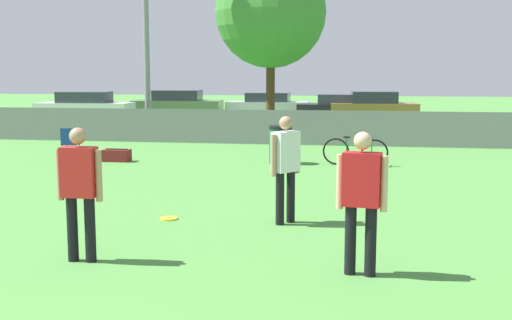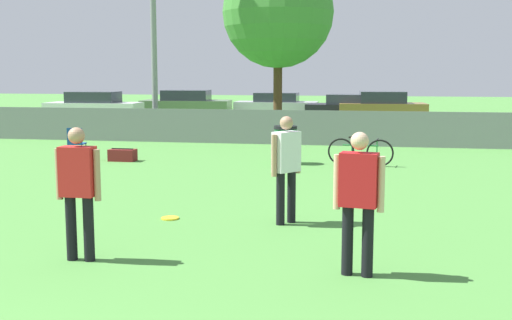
{
  "view_description": "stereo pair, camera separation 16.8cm",
  "coord_description": "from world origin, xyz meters",
  "px_view_note": "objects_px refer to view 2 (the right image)",
  "views": [
    {
      "loc": [
        3.15,
        -2.13,
        2.3
      ],
      "look_at": [
        1.65,
        6.82,
        1.05
      ],
      "focal_mm": 45.0,
      "sensor_mm": 36.0,
      "label": 1
    },
    {
      "loc": [
        3.31,
        -2.1,
        2.3
      ],
      "look_at": [
        1.65,
        6.82,
        1.05
      ],
      "focal_mm": 45.0,
      "sensor_mm": 36.0,
      "label": 2
    }
  ],
  "objects_px": {
    "trash_bin": "(285,145)",
    "player_thrower_red": "(78,184)",
    "player_receiver_white": "(286,162)",
    "parked_car_white": "(94,107)",
    "player_defender_red": "(359,194)",
    "parked_car_dark": "(351,108)",
    "parked_car_silver": "(277,105)",
    "parked_car_olive": "(186,104)",
    "gear_bag_sideline": "(123,155)",
    "frisbee_disc": "(170,218)",
    "tree_near_pole": "(278,13)",
    "parked_car_tan": "(382,108)",
    "folding_chair_sideline": "(76,141)",
    "bicycle_sideline": "(360,152)"
  },
  "relations": [
    {
      "from": "player_thrower_red",
      "to": "parked_car_dark",
      "type": "bearing_deg",
      "value": 84.24
    },
    {
      "from": "bicycle_sideline",
      "to": "frisbee_disc",
      "type": "bearing_deg",
      "value": -106.53
    },
    {
      "from": "tree_near_pole",
      "to": "folding_chair_sideline",
      "type": "bearing_deg",
      "value": -118.68
    },
    {
      "from": "frisbee_disc",
      "to": "parked_car_olive",
      "type": "bearing_deg",
      "value": 106.03
    },
    {
      "from": "parked_car_olive",
      "to": "folding_chair_sideline",
      "type": "bearing_deg",
      "value": -88.21
    },
    {
      "from": "player_receiver_white",
      "to": "parked_car_tan",
      "type": "relative_size",
      "value": 0.41
    },
    {
      "from": "trash_bin",
      "to": "gear_bag_sideline",
      "type": "relative_size",
      "value": 1.41
    },
    {
      "from": "player_receiver_white",
      "to": "player_thrower_red",
      "type": "xyz_separation_m",
      "value": [
        -2.22,
        -2.37,
        0.0
      ]
    },
    {
      "from": "parked_car_silver",
      "to": "parked_car_tan",
      "type": "distance_m",
      "value": 5.66
    },
    {
      "from": "trash_bin",
      "to": "player_thrower_red",
      "type": "bearing_deg",
      "value": -98.53
    },
    {
      "from": "player_receiver_white",
      "to": "bicycle_sideline",
      "type": "relative_size",
      "value": 1.02
    },
    {
      "from": "player_defender_red",
      "to": "player_thrower_red",
      "type": "xyz_separation_m",
      "value": [
        -3.36,
        -0.02,
        0.0
      ]
    },
    {
      "from": "trash_bin",
      "to": "parked_car_silver",
      "type": "xyz_separation_m",
      "value": [
        -2.71,
        16.16,
        0.14
      ]
    },
    {
      "from": "frisbee_disc",
      "to": "parked_car_olive",
      "type": "relative_size",
      "value": 0.06
    },
    {
      "from": "player_defender_red",
      "to": "parked_car_tan",
      "type": "distance_m",
      "value": 22.7
    },
    {
      "from": "player_receiver_white",
      "to": "gear_bag_sideline",
      "type": "relative_size",
      "value": 2.41
    },
    {
      "from": "bicycle_sideline",
      "to": "trash_bin",
      "type": "height_order",
      "value": "trash_bin"
    },
    {
      "from": "player_receiver_white",
      "to": "parked_car_tan",
      "type": "height_order",
      "value": "player_receiver_white"
    },
    {
      "from": "tree_near_pole",
      "to": "player_thrower_red",
      "type": "relative_size",
      "value": 3.91
    },
    {
      "from": "player_thrower_red",
      "to": "parked_car_white",
      "type": "relative_size",
      "value": 0.37
    },
    {
      "from": "folding_chair_sideline",
      "to": "trash_bin",
      "type": "bearing_deg",
      "value": 174.71
    },
    {
      "from": "player_receiver_white",
      "to": "parked_car_white",
      "type": "relative_size",
      "value": 0.37
    },
    {
      "from": "parked_car_dark",
      "to": "folding_chair_sideline",
      "type": "bearing_deg",
      "value": -109.79
    },
    {
      "from": "tree_near_pole",
      "to": "bicycle_sideline",
      "type": "xyz_separation_m",
      "value": [
        3.2,
        -7.43,
        -4.06
      ]
    },
    {
      "from": "folding_chair_sideline",
      "to": "trash_bin",
      "type": "distance_m",
      "value": 5.53
    },
    {
      "from": "bicycle_sideline",
      "to": "player_receiver_white",
      "type": "bearing_deg",
      "value": -91.47
    },
    {
      "from": "tree_near_pole",
      "to": "player_thrower_red",
      "type": "height_order",
      "value": "tree_near_pole"
    },
    {
      "from": "player_receiver_white",
      "to": "frisbee_disc",
      "type": "relative_size",
      "value": 5.83
    },
    {
      "from": "frisbee_disc",
      "to": "trash_bin",
      "type": "height_order",
      "value": "trash_bin"
    },
    {
      "from": "parked_car_silver",
      "to": "parked_car_dark",
      "type": "xyz_separation_m",
      "value": [
        3.79,
        -1.92,
        0.0
      ]
    },
    {
      "from": "player_thrower_red",
      "to": "trash_bin",
      "type": "distance_m",
      "value": 8.87
    },
    {
      "from": "trash_bin",
      "to": "parked_car_olive",
      "type": "xyz_separation_m",
      "value": [
        -7.19,
        15.33,
        0.19
      ]
    },
    {
      "from": "player_defender_red",
      "to": "parked_car_tan",
      "type": "bearing_deg",
      "value": 97.84
    },
    {
      "from": "player_thrower_red",
      "to": "parked_car_tan",
      "type": "distance_m",
      "value": 23.03
    },
    {
      "from": "gear_bag_sideline",
      "to": "parked_car_olive",
      "type": "xyz_separation_m",
      "value": [
        -2.96,
        15.63,
        0.52
      ]
    },
    {
      "from": "player_thrower_red",
      "to": "parked_car_dark",
      "type": "xyz_separation_m",
      "value": [
        2.39,
        22.99,
        -0.32
      ]
    },
    {
      "from": "player_receiver_white",
      "to": "frisbee_disc",
      "type": "height_order",
      "value": "player_receiver_white"
    },
    {
      "from": "parked_car_white",
      "to": "parked_car_olive",
      "type": "distance_m",
      "value": 4.78
    },
    {
      "from": "tree_near_pole",
      "to": "player_receiver_white",
      "type": "bearing_deg",
      "value": -80.83
    },
    {
      "from": "gear_bag_sideline",
      "to": "parked_car_tan",
      "type": "xyz_separation_m",
      "value": [
        6.73,
        14.25,
        0.52
      ]
    },
    {
      "from": "parked_car_white",
      "to": "player_receiver_white",
      "type": "bearing_deg",
      "value": -60.82
    },
    {
      "from": "player_receiver_white",
      "to": "parked_car_white",
      "type": "distance_m",
      "value": 21.78
    },
    {
      "from": "folding_chair_sideline",
      "to": "parked_car_white",
      "type": "height_order",
      "value": "parked_car_white"
    },
    {
      "from": "parked_car_silver",
      "to": "player_receiver_white",
      "type": "bearing_deg",
      "value": -81.26
    },
    {
      "from": "player_defender_red",
      "to": "parked_car_dark",
      "type": "relative_size",
      "value": 0.4
    },
    {
      "from": "tree_near_pole",
      "to": "frisbee_disc",
      "type": "bearing_deg",
      "value": -88.4
    },
    {
      "from": "tree_near_pole",
      "to": "player_receiver_white",
      "type": "xyz_separation_m",
      "value": [
        2.23,
        -13.8,
        -3.46
      ]
    },
    {
      "from": "parked_car_silver",
      "to": "parked_car_dark",
      "type": "bearing_deg",
      "value": -27.25
    },
    {
      "from": "tree_near_pole",
      "to": "folding_chair_sideline",
      "type": "xyz_separation_m",
      "value": [
        -4.2,
        -7.68,
        -3.92
      ]
    },
    {
      "from": "bicycle_sideline",
      "to": "parked_car_white",
      "type": "bearing_deg",
      "value": 143.24
    }
  ]
}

